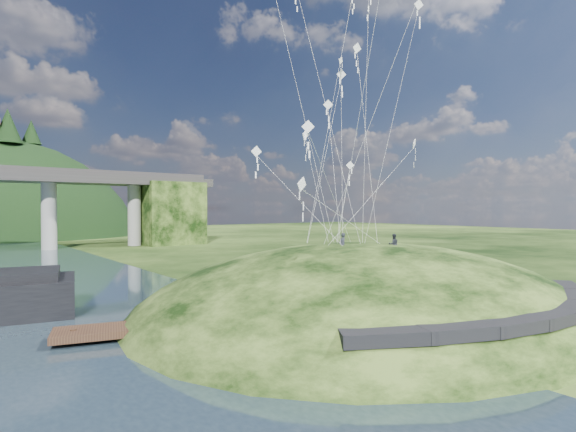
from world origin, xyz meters
TOP-DOWN VIEW (x-y plane):
  - ground at (0.00, 0.00)m, footprint 320.00×320.00m
  - grass_hill at (8.00, 2.00)m, footprint 36.00×32.00m
  - footpath at (7.46, -9.74)m, footprint 22.29×5.84m
  - wooden_dock at (-4.34, 4.54)m, footprint 16.10×6.98m
  - kite_flyers at (8.08, 1.06)m, footprint 4.06×2.71m
  - kite_swarm at (7.28, 3.43)m, footprint 19.92×15.21m

SIDE VIEW (x-z plane):
  - grass_hill at x=8.00m, z-range -8.00..5.00m
  - ground at x=0.00m, z-range 0.00..0.00m
  - wooden_dock at x=-4.34m, z-range -0.07..1.08m
  - footpath at x=7.46m, z-range 1.67..2.50m
  - kite_flyers at x=8.08m, z-range 4.90..6.61m
  - kite_swarm at x=7.28m, z-range 8.62..27.44m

